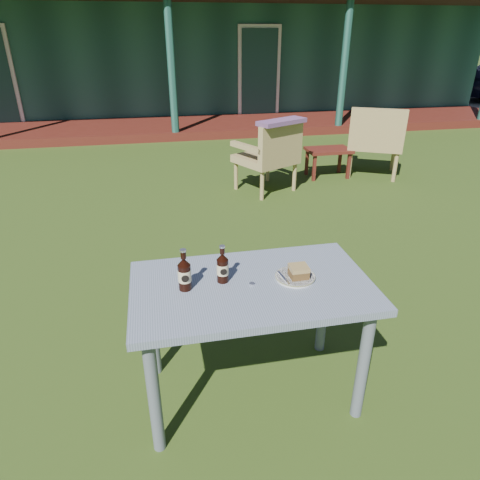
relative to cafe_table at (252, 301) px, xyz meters
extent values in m
plane|color=#334916|center=(0.00, 1.60, -0.62)|extent=(80.00, 80.00, 0.00)
cube|color=#1D4B3F|center=(0.00, 11.10, 0.68)|extent=(15.00, 6.00, 2.60)
cube|color=#4E1A13|center=(0.00, 7.20, -0.54)|extent=(15.00, 1.80, 0.16)
cylinder|color=#1D4B3F|center=(0.00, 6.40, 0.61)|extent=(0.14, 0.14, 2.45)
cylinder|color=#1D4B3F|center=(3.25, 6.40, 0.61)|extent=(0.14, 0.14, 2.45)
cube|color=white|center=(2.00, 8.08, 0.38)|extent=(0.95, 0.06, 2.00)
cube|color=#193D38|center=(2.00, 8.05, 0.38)|extent=(0.80, 0.04, 1.85)
cube|color=slate|center=(0.00, 0.00, 0.08)|extent=(1.20, 0.70, 0.04)
cylinder|color=slate|center=(-0.52, -0.27, -0.28)|extent=(0.06, 0.06, 0.68)
cylinder|color=slate|center=(0.52, -0.27, -0.28)|extent=(0.06, 0.06, 0.68)
cylinder|color=slate|center=(-0.52, 0.27, -0.28)|extent=(0.06, 0.06, 0.68)
cylinder|color=slate|center=(0.52, 0.27, -0.28)|extent=(0.06, 0.06, 0.68)
cylinder|color=silver|center=(0.23, 0.01, 0.11)|extent=(0.20, 0.20, 0.01)
cylinder|color=olive|center=(0.23, 0.01, 0.11)|extent=(0.20, 0.20, 0.00)
cube|color=#4F3619|center=(0.24, 0.00, 0.14)|extent=(0.09, 0.08, 0.04)
cube|color=#9A7D45|center=(0.24, 0.00, 0.17)|extent=(0.09, 0.09, 0.02)
cube|color=silver|center=(0.16, 0.00, 0.12)|extent=(0.03, 0.14, 0.00)
cylinder|color=black|center=(-0.14, 0.05, 0.16)|extent=(0.06, 0.06, 0.12)
cone|color=black|center=(-0.14, 0.05, 0.24)|extent=(0.06, 0.06, 0.03)
cylinder|color=black|center=(-0.14, 0.05, 0.28)|extent=(0.02, 0.02, 0.03)
cylinder|color=silver|center=(-0.14, 0.05, 0.30)|extent=(0.03, 0.03, 0.01)
cylinder|color=beige|center=(-0.14, 0.05, 0.17)|extent=(0.06, 0.06, 0.06)
cylinder|color=black|center=(-0.14, 0.02, 0.17)|extent=(0.03, 0.00, 0.03)
cylinder|color=black|center=(-0.33, 0.02, 0.17)|extent=(0.06, 0.06, 0.13)
cone|color=black|center=(-0.33, 0.02, 0.25)|extent=(0.06, 0.06, 0.04)
cylinder|color=black|center=(-0.33, 0.02, 0.29)|extent=(0.03, 0.03, 0.04)
cylinder|color=silver|center=(-0.33, 0.02, 0.31)|extent=(0.03, 0.03, 0.01)
cylinder|color=beige|center=(-0.33, 0.02, 0.18)|extent=(0.06, 0.06, 0.06)
cylinder|color=black|center=(-0.33, -0.01, 0.18)|extent=(0.04, 0.00, 0.04)
cylinder|color=silver|center=(0.00, -0.01, 0.11)|extent=(0.03, 0.03, 0.01)
cube|color=#A18A50|center=(0.94, 3.35, -0.21)|extent=(0.86, 0.84, 0.09)
cube|color=#A18A50|center=(1.07, 3.12, 0.05)|extent=(0.62, 0.37, 0.43)
cube|color=#A18A50|center=(1.19, 3.50, -0.02)|extent=(0.32, 0.54, 0.06)
cube|color=#A18A50|center=(0.68, 3.24, -0.02)|extent=(0.32, 0.54, 0.06)
cylinder|color=#A18A50|center=(1.07, 3.70, -0.44)|extent=(0.05, 0.05, 0.36)
cylinder|color=#A18A50|center=(0.58, 3.45, -0.44)|extent=(0.05, 0.05, 0.36)
cylinder|color=#A18A50|center=(1.31, 3.25, -0.44)|extent=(0.05, 0.05, 0.36)
cylinder|color=#A18A50|center=(0.82, 3.00, -0.44)|extent=(0.05, 0.05, 0.36)
cube|color=#A18A50|center=(2.62, 3.72, -0.18)|extent=(0.93, 0.91, 0.10)
cube|color=#A18A50|center=(2.49, 3.46, 0.11)|extent=(0.67, 0.40, 0.47)
cube|color=#A18A50|center=(2.91, 3.59, 0.03)|extent=(0.35, 0.59, 0.07)
cube|color=#A18A50|center=(2.35, 3.88, 0.03)|extent=(0.35, 0.59, 0.07)
cylinder|color=#A18A50|center=(3.01, 3.83, -0.42)|extent=(0.06, 0.06, 0.39)
cylinder|color=#A18A50|center=(2.48, 4.10, -0.42)|extent=(0.06, 0.06, 0.39)
cylinder|color=#A18A50|center=(2.76, 3.33, -0.42)|extent=(0.06, 0.06, 0.39)
cylinder|color=#A18A50|center=(2.23, 3.60, -0.42)|extent=(0.06, 0.06, 0.39)
cube|color=#6C4671|center=(1.07, 3.12, 0.29)|extent=(0.66, 0.48, 0.05)
cube|color=#4E1A13|center=(1.94, 3.72, -0.24)|extent=(0.60, 0.40, 0.04)
cube|color=#4E1A13|center=(1.69, 3.57, -0.44)|extent=(0.04, 0.04, 0.36)
cube|color=#4E1A13|center=(2.19, 3.57, -0.44)|extent=(0.04, 0.04, 0.36)
cube|color=#4E1A13|center=(1.69, 3.87, -0.44)|extent=(0.04, 0.04, 0.36)
cube|color=#4E1A13|center=(2.19, 3.87, -0.44)|extent=(0.04, 0.04, 0.36)
camera|label=1|loc=(-0.42, -1.77, 1.23)|focal=32.00mm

